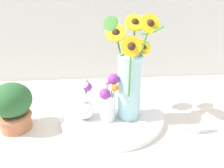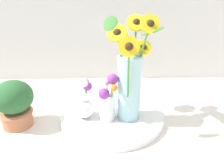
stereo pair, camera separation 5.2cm
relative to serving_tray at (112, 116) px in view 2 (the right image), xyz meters
The scene contains 6 objects.
ground_plane 0.06m from the serving_tray, 65.04° to the right, with size 6.00×6.00×0.00m, color silver.
serving_tray is the anchor object (origin of this frame).
mason_jar_sunflowers 0.20m from the serving_tray, 10.10° to the right, with size 0.24×0.26×0.42m.
vase_small_center 0.11m from the serving_tray, 114.42° to the right, with size 0.08×0.09×0.20m.
vase_bulb_right 0.13m from the serving_tray, behind, with size 0.08×0.10×0.16m.
potted_plant 0.40m from the serving_tray, behind, with size 0.15×0.15×0.20m.
Camera 2 is at (-0.04, -0.76, 0.52)m, focal length 35.00 mm.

